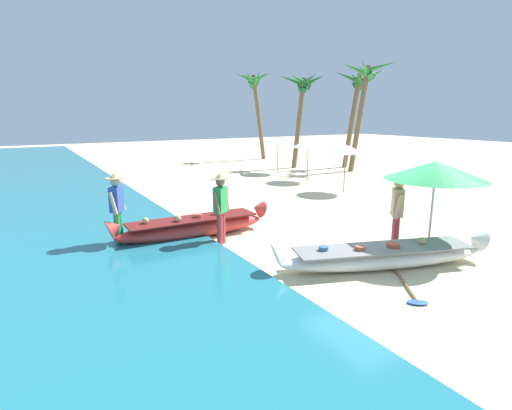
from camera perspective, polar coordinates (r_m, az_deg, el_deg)
name	(u,v)px	position (r m, az deg, el deg)	size (l,w,h in m)	color
ground_plane	(370,245)	(10.26, 15.82, -5.46)	(80.00, 80.00, 0.00)	beige
boat_white_foreground	(383,256)	(8.82, 17.50, -6.88)	(4.66, 2.18, 0.75)	white
boat_red_midground	(193,227)	(10.52, -8.88, -3.04)	(4.28, 0.82, 0.81)	red
person_vendor_hatted	(221,204)	(9.75, -5.00, 0.19)	(0.57, 0.48, 1.75)	#B2383D
person_tourist_customer	(397,212)	(9.57, 19.25, -0.90)	(0.51, 0.55, 1.74)	#B2383D
person_vendor_assistant	(117,204)	(10.08, -19.04, 0.08)	(0.48, 0.56, 1.79)	green
patio_umbrella_large	(436,171)	(9.72, 24.01, 4.42)	(2.19, 2.19, 2.12)	#B7B7BC
parasol_row_0	(346,149)	(16.58, 12.53, 7.72)	(1.60, 1.60, 1.91)	#8E6B47
parasol_row_1	(308,144)	(19.12, 7.38, 8.55)	(1.60, 1.60, 1.91)	#8E6B47
parasol_row_2	(278,140)	(21.59, 3.13, 9.11)	(1.60, 1.60, 1.91)	#8E6B47
palm_tree_tall_inland	(365,83)	(23.46, 15.16, 16.24)	(2.44, 2.96, 5.96)	brown
palm_tree_leaning_seaward	(357,90)	(25.03, 14.09, 15.48)	(2.51, 2.73, 5.69)	brown
palm_tree_mid_cluster	(255,88)	(28.13, -0.18, 16.22)	(2.51, 2.63, 5.94)	brown
palm_tree_far_behind	(302,90)	(24.18, 6.55, 15.79)	(2.72, 2.73, 5.41)	brown
paddle	(409,289)	(7.95, 20.74, -11.04)	(1.14, 1.51, 0.05)	#8E6B47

